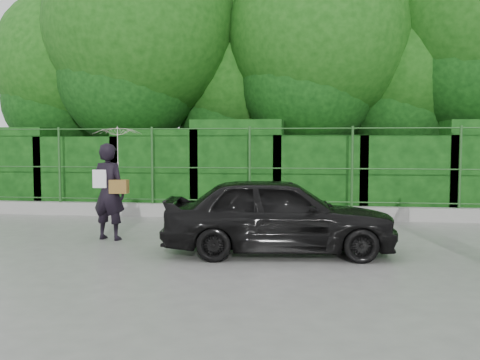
# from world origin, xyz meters

# --- Properties ---
(ground) EXTENTS (80.00, 80.00, 0.00)m
(ground) POSITION_xyz_m (0.00, 0.00, 0.00)
(ground) COLOR gray
(kerb) EXTENTS (14.00, 0.25, 0.30)m
(kerb) POSITION_xyz_m (0.00, 4.50, 0.15)
(kerb) COLOR #9E9E99
(kerb) RESTS_ON ground
(fence) EXTENTS (14.13, 0.06, 1.80)m
(fence) POSITION_xyz_m (0.22, 4.50, 1.20)
(fence) COLOR #245121
(fence) RESTS_ON kerb
(hedge) EXTENTS (14.20, 1.20, 2.28)m
(hedge) POSITION_xyz_m (0.04, 5.50, 1.04)
(hedge) COLOR black
(hedge) RESTS_ON ground
(trees) EXTENTS (17.10, 6.15, 8.08)m
(trees) POSITION_xyz_m (1.14, 7.74, 4.62)
(trees) COLOR black
(trees) RESTS_ON ground
(woman) EXTENTS (0.92, 0.85, 2.03)m
(woman) POSITION_xyz_m (-1.68, 1.47, 1.29)
(woman) COLOR black
(woman) RESTS_ON ground
(car) EXTENTS (3.71, 1.79, 1.22)m
(car) POSITION_xyz_m (1.31, 0.65, 0.61)
(car) COLOR black
(car) RESTS_ON ground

